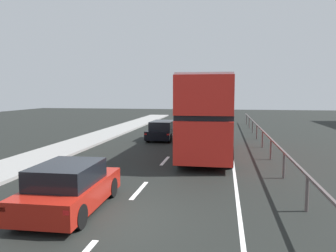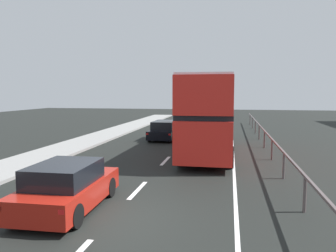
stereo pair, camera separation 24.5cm
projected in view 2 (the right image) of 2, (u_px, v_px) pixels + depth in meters
ground_plane at (113, 219)px, 9.27m from camera, size 74.22×120.00×0.10m
lane_paint_markings at (209, 159)px, 17.23m from camera, size 3.54×46.00×0.01m
bridge_side_railing at (272, 143)px, 17.00m from camera, size 0.10×42.00×1.09m
double_decker_bus_red at (210, 113)px, 18.74m from camera, size 2.65×10.27×4.30m
hatchback_car_near at (67, 187)px, 9.79m from camera, size 1.94×4.06×1.42m
sedan_car_ahead at (165, 130)px, 24.63m from camera, size 1.86×4.58×1.37m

